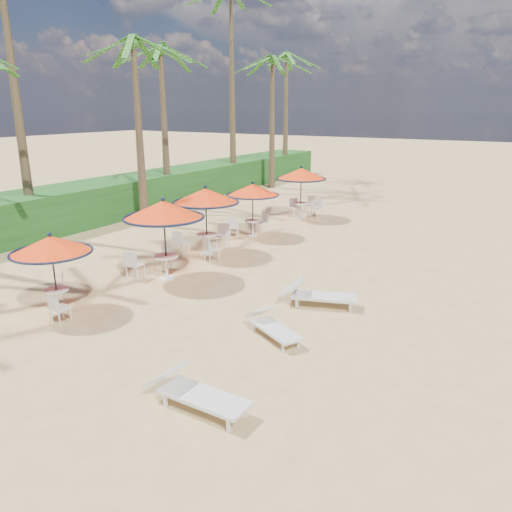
% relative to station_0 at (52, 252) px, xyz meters
% --- Properties ---
extents(ground, '(160.00, 160.00, 0.00)m').
position_rel_station_0_xyz_m(ground, '(5.42, -0.26, -1.70)').
color(ground, tan).
rests_on(ground, ground).
extents(scrub_hedge, '(3.00, 40.00, 1.80)m').
position_rel_station_0_xyz_m(scrub_hedge, '(-8.08, 10.74, -0.80)').
color(scrub_hedge, '#194716').
rests_on(scrub_hedge, ground).
extents(station_0, '(2.13, 2.13, 2.22)m').
position_rel_station_0_xyz_m(station_0, '(0.00, 0.00, 0.00)').
color(station_0, black).
rests_on(station_0, ground).
extents(station_1, '(2.57, 2.57, 2.68)m').
position_rel_station_0_xyz_m(station_1, '(0.68, 3.60, 0.35)').
color(station_1, black).
rests_on(station_1, ground).
extents(station_2, '(2.50, 2.52, 2.61)m').
position_rel_station_0_xyz_m(station_2, '(0.19, 6.59, 0.21)').
color(station_2, black).
rests_on(station_2, ground).
extents(station_3, '(2.26, 2.26, 2.35)m').
position_rel_station_0_xyz_m(station_3, '(0.25, 9.82, 0.10)').
color(station_3, black).
rests_on(station_3, ground).
extents(station_4, '(2.48, 2.49, 2.58)m').
position_rel_station_0_xyz_m(station_4, '(0.46, 14.27, 0.19)').
color(station_4, black).
rests_on(station_4, ground).
extents(lounger_near, '(2.05, 0.68, 0.73)m').
position_rel_station_0_xyz_m(lounger_near, '(5.98, -1.73, -1.35)').
color(lounger_near, silver).
rests_on(lounger_near, ground).
extents(lounger_mid, '(1.82, 1.31, 0.63)m').
position_rel_station_0_xyz_m(lounger_mid, '(5.75, 1.60, -1.40)').
color(lounger_mid, silver).
rests_on(lounger_mid, ground).
extents(lounger_far, '(2.18, 1.26, 0.75)m').
position_rel_station_0_xyz_m(lounger_far, '(5.89, 3.97, -1.35)').
color(lounger_far, silver).
rests_on(lounger_far, ground).
extents(palm_3, '(5.00, 5.00, 8.27)m').
position_rel_station_0_xyz_m(palm_3, '(-5.28, 9.11, 5.82)').
color(palm_3, brown).
rests_on(palm_3, ground).
extents(palm_4, '(5.00, 5.00, 8.38)m').
position_rel_station_0_xyz_m(palm_4, '(-7.02, 12.89, 5.94)').
color(palm_4, brown).
rests_on(palm_4, ground).
extents(palm_5, '(5.00, 5.00, 12.28)m').
position_rel_station_0_xyz_m(palm_5, '(-7.09, 19.59, 9.57)').
color(palm_5, brown).
rests_on(palm_5, ground).
extents(palm_6, '(5.00, 5.00, 8.49)m').
position_rel_station_0_xyz_m(palm_6, '(-5.47, 21.90, 6.04)').
color(palm_6, brown).
rests_on(palm_6, ground).
extents(palm_7, '(5.00, 5.00, 9.14)m').
position_rel_station_0_xyz_m(palm_7, '(-6.83, 26.48, 6.65)').
color(palm_7, brown).
rests_on(palm_7, ground).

